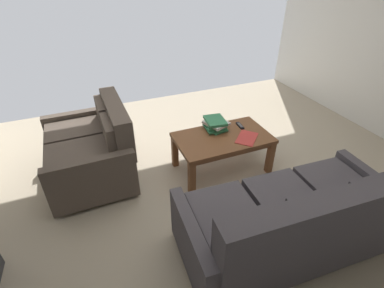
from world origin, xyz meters
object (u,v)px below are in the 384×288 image
(sofa_main, at_px, (293,221))
(book_stack, at_px, (215,124))
(loveseat_near, at_px, (93,149))
(tv_remote, at_px, (240,126))
(loose_magazine, at_px, (247,138))
(coffee_table, at_px, (223,142))

(sofa_main, height_order, book_stack, sofa_main)
(loveseat_near, bearing_deg, tv_remote, 169.45)
(book_stack, distance_m, loose_magazine, 0.41)
(sofa_main, xyz_separation_m, loose_magazine, (-0.23, -1.14, 0.10))
(loveseat_near, bearing_deg, book_stack, 169.36)
(book_stack, bearing_deg, coffee_table, 92.24)
(tv_remote, relative_size, loose_magazine, 0.52)
(book_stack, bearing_deg, sofa_main, 90.32)
(sofa_main, relative_size, tv_remote, 11.57)
(book_stack, relative_size, loose_magazine, 1.05)
(loveseat_near, xyz_separation_m, book_stack, (-1.42, 0.27, 0.16))
(loose_magazine, bearing_deg, coffee_table, -164.96)
(sofa_main, relative_size, loveseat_near, 1.56)
(sofa_main, distance_m, loveseat_near, 2.25)
(loveseat_near, relative_size, book_stack, 3.70)
(sofa_main, relative_size, loose_magazine, 6.04)
(coffee_table, distance_m, book_stack, 0.24)
(loveseat_near, height_order, loose_magazine, loveseat_near)
(book_stack, distance_m, tv_remote, 0.32)
(loveseat_near, height_order, coffee_table, loveseat_near)
(sofa_main, distance_m, book_stack, 1.48)
(sofa_main, relative_size, book_stack, 5.75)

